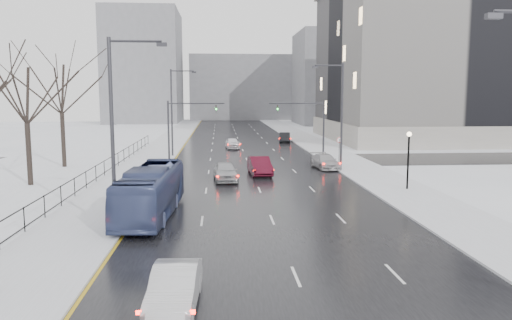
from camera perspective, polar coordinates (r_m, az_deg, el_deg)
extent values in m
cube|color=black|center=(66.20, -1.61, 1.32)|extent=(16.00, 150.00, 0.04)
cube|color=black|center=(54.30, -1.03, -0.05)|extent=(130.00, 10.00, 0.04)
cube|color=silver|center=(66.55, -10.68, 1.27)|extent=(5.00, 150.00, 0.16)
cube|color=silver|center=(67.48, 7.34, 1.43)|extent=(5.00, 150.00, 0.16)
cube|color=white|center=(68.29, -18.62, 1.15)|extent=(14.00, 150.00, 0.12)
cube|color=black|center=(37.57, -19.65, -1.75)|extent=(0.04, 70.00, 0.05)
cube|color=black|center=(37.74, -19.59, -3.25)|extent=(0.04, 70.00, 0.05)
cylinder|color=black|center=(37.67, -19.61, -2.65)|extent=(0.06, 0.06, 1.30)
cube|color=#2D2D33|center=(18.18, 25.52, 14.62)|extent=(0.50, 0.25, 0.18)
cylinder|color=#2D2D33|center=(47.18, 9.78, 4.77)|extent=(0.20, 0.20, 10.00)
cylinder|color=#2D2D33|center=(46.91, 8.34, 10.65)|extent=(2.60, 0.12, 0.12)
cube|color=#2D2D33|center=(46.64, 6.75, 10.51)|extent=(0.50, 0.25, 0.18)
cylinder|color=#2D2D33|center=(26.40, -16.10, 2.50)|extent=(0.20, 0.20, 10.00)
cylinder|color=#2D2D33|center=(26.20, -13.63, 13.06)|extent=(2.60, 0.12, 0.12)
cube|color=#2D2D33|center=(26.02, -10.73, 12.85)|extent=(0.50, 0.25, 0.18)
cylinder|color=#2D2D33|center=(58.04, -9.61, 5.27)|extent=(0.20, 0.20, 10.00)
cylinder|color=#2D2D33|center=(57.95, -8.42, 10.04)|extent=(2.60, 0.12, 0.12)
cube|color=#2D2D33|center=(57.86, -7.11, 9.92)|extent=(0.50, 0.25, 0.18)
cylinder|color=black|center=(38.69, 16.99, -0.26)|extent=(0.14, 0.14, 4.00)
sphere|color=#FFE5B2|center=(38.48, 17.11, 2.84)|extent=(0.36, 0.36, 0.36)
cylinder|color=#2D2D33|center=(55.07, 7.74, 3.37)|extent=(0.20, 0.20, 6.50)
cylinder|color=#2D2D33|center=(54.39, 4.68, 6.47)|extent=(6.00, 0.12, 0.12)
imported|color=#2D2D33|center=(54.13, 2.46, 5.85)|extent=(0.15, 0.18, 0.90)
sphere|color=#19FF33|center=(53.98, 2.48, 5.84)|extent=(0.16, 0.16, 0.16)
cylinder|color=#2D2D33|center=(54.16, -9.96, 3.25)|extent=(0.20, 0.20, 6.50)
cylinder|color=#2D2D33|center=(53.81, -6.84, 6.43)|extent=(6.00, 0.12, 0.12)
imported|color=#2D2D33|center=(53.77, -4.58, 5.82)|extent=(0.15, 0.18, 0.90)
sphere|color=#19FF33|center=(53.62, -4.58, 5.82)|extent=(0.16, 0.16, 0.16)
cylinder|color=#2D2D33|center=(51.53, 9.48, 1.00)|extent=(0.06, 0.06, 2.50)
cylinder|color=white|center=(51.41, 9.51, 2.27)|extent=(0.60, 0.03, 0.60)
torus|color=#B20C0C|center=(51.41, 9.51, 2.27)|extent=(0.58, 0.06, 0.58)
cube|color=gray|center=(86.64, 22.17, 10.17)|extent=(40.00, 30.00, 24.00)
cube|color=gray|center=(86.70, 21.82, 3.23)|extent=(40.60, 30.60, 3.00)
cube|color=slate|center=(124.70, 10.32, 9.17)|extent=(24.00, 20.00, 22.00)
cube|color=slate|center=(132.30, -12.66, 10.31)|extent=(18.00, 22.00, 28.00)
cube|color=slate|center=(145.92, -1.47, 8.24)|extent=(30.00, 18.00, 18.00)
imported|color=silver|center=(17.45, -9.27, -14.20)|extent=(1.70, 4.39, 1.42)
imported|color=#3B4672|center=(29.99, -11.89, -3.54)|extent=(3.06, 10.65, 2.93)
imported|color=#A3A4A8|center=(41.37, -3.52, -1.31)|extent=(2.21, 4.79, 1.59)
imported|color=#480C1B|center=(44.39, 0.42, -0.67)|extent=(2.07, 5.03, 1.62)
imported|color=#A9A7AB|center=(48.63, 7.90, -0.16)|extent=(2.51, 4.97, 1.38)
imported|color=white|center=(65.95, -2.72, 1.93)|extent=(2.03, 4.32, 1.43)
imported|color=black|center=(74.63, 3.29, 2.59)|extent=(1.97, 4.54, 1.45)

